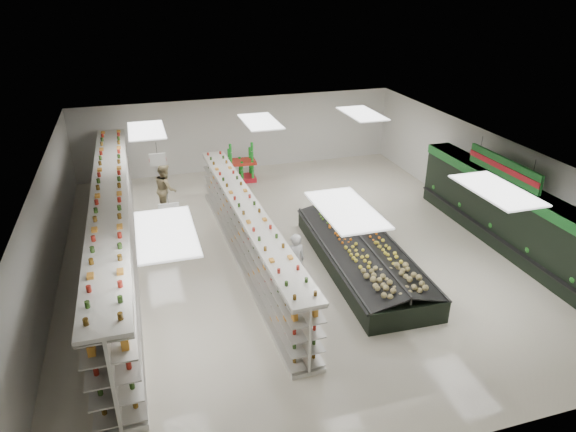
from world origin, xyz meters
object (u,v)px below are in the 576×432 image
object	(u,v)px
soda_endcap	(241,164)
shopper_main	(295,261)
produce_island	(362,254)
gondola_center	(248,236)
shopper_background	(166,189)
gondola_left	(115,232)

from	to	relation	value
soda_endcap	shopper_main	distance (m)	8.52
produce_island	shopper_main	xyz separation A→B (m)	(-2.26, -0.49, 0.41)
soda_endcap	shopper_main	world-z (taller)	shopper_main
produce_island	gondola_center	bearing A→B (deg)	157.05
soda_endcap	shopper_background	world-z (taller)	shopper_background
produce_island	shopper_background	distance (m)	7.73
shopper_main	shopper_background	distance (m)	6.84
gondola_left	gondola_center	distance (m)	3.93
gondola_left	gondola_center	xyz separation A→B (m)	(3.80, -0.97, -0.23)
gondola_left	shopper_main	bearing A→B (deg)	-30.80
gondola_left	soda_endcap	world-z (taller)	gondola_left
gondola_center	shopper_main	world-z (taller)	gondola_center
soda_endcap	shopper_main	size ratio (longest dim) A/B	0.95
gondola_center	shopper_main	distance (m)	2.04
shopper_background	gondola_left	bearing A→B (deg)	150.12
gondola_left	soda_endcap	size ratio (longest dim) A/B	8.52
gondola_left	soda_endcap	distance (m)	7.60
shopper_main	soda_endcap	bearing A→B (deg)	-96.70
gondola_left	gondola_center	bearing A→B (deg)	-14.37
shopper_main	gondola_center	bearing A→B (deg)	-68.42
soda_endcap	shopper_main	bearing A→B (deg)	-92.05
gondola_left	shopper_main	xyz separation A→B (m)	(4.70, -2.80, -0.24)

